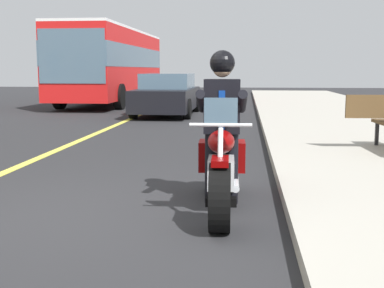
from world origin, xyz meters
TOP-DOWN VIEW (x-y plane):
  - ground_plane at (0.00, 0.00)m, footprint 80.00×80.00m
  - motorcycle_main at (-0.50, 1.31)m, footprint 2.22×0.63m
  - rider_main at (-0.69, 1.30)m, footprint 0.63×0.56m
  - bus_near at (-17.94, -4.48)m, footprint 11.05×2.70m
  - car_silver at (-12.21, -1.08)m, footprint 4.60×1.92m

SIDE VIEW (x-z plane):
  - ground_plane at x=0.00m, z-range 0.00..0.00m
  - motorcycle_main at x=-0.50m, z-range -0.18..1.08m
  - car_silver at x=-12.21m, z-range -0.01..1.39m
  - rider_main at x=-0.69m, z-range 0.17..1.91m
  - bus_near at x=-17.94m, z-range 0.22..3.52m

